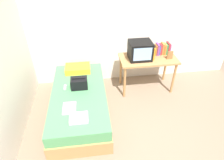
% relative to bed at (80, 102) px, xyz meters
% --- Properties ---
extents(ground_plane, '(8.00, 8.00, 0.00)m').
position_rel_bed_xyz_m(ground_plane, '(0.98, -0.90, -0.24)').
color(ground_plane, '#84705B').
extents(wall_back, '(5.20, 0.10, 2.60)m').
position_rel_bed_xyz_m(wall_back, '(0.98, 1.10, 1.06)').
color(wall_back, silver).
rests_on(wall_back, ground).
extents(bed, '(1.00, 2.00, 0.48)m').
position_rel_bed_xyz_m(bed, '(0.00, 0.00, 0.00)').
color(bed, '#B27F4C').
rests_on(bed, ground).
extents(desk, '(1.16, 0.60, 0.76)m').
position_rel_bed_xyz_m(desk, '(1.44, 0.58, 0.43)').
color(desk, '#B27F4C').
rests_on(desk, ground).
extents(tv, '(0.44, 0.39, 0.36)m').
position_rel_bed_xyz_m(tv, '(1.25, 0.58, 0.71)').
color(tv, black).
rests_on(tv, desk).
extents(water_bottle, '(0.07, 0.07, 0.25)m').
position_rel_bed_xyz_m(water_bottle, '(1.50, 0.49, 0.65)').
color(water_bottle, orange).
rests_on(water_bottle, desk).
extents(book_row, '(0.32, 0.17, 0.25)m').
position_rel_bed_xyz_m(book_row, '(1.77, 0.72, 0.64)').
color(book_row, '#CC7233').
rests_on(book_row, desk).
extents(picture_frame, '(0.11, 0.02, 0.17)m').
position_rel_bed_xyz_m(picture_frame, '(1.85, 0.48, 0.61)').
color(picture_frame, olive).
rests_on(picture_frame, desk).
extents(pillow, '(0.51, 0.34, 0.12)m').
position_rel_bed_xyz_m(pillow, '(-0.01, 0.72, 0.30)').
color(pillow, yellow).
rests_on(pillow, bed).
extents(handbag, '(0.30, 0.20, 0.22)m').
position_rel_bed_xyz_m(handbag, '(0.02, 0.14, 0.34)').
color(handbag, black).
rests_on(handbag, bed).
extents(magazine, '(0.21, 0.29, 0.01)m').
position_rel_bed_xyz_m(magazine, '(-0.14, -0.39, 0.25)').
color(magazine, white).
rests_on(magazine, bed).
extents(remote_dark, '(0.04, 0.16, 0.02)m').
position_rel_bed_xyz_m(remote_dark, '(0.06, -0.59, 0.25)').
color(remote_dark, black).
rests_on(remote_dark, bed).
extents(remote_silver, '(0.04, 0.14, 0.02)m').
position_rel_bed_xyz_m(remote_silver, '(-0.24, 0.17, 0.25)').
color(remote_silver, '#B7B7BC').
rests_on(remote_silver, bed).
extents(folded_towel, '(0.28, 0.22, 0.05)m').
position_rel_bed_xyz_m(folded_towel, '(0.02, -0.66, 0.27)').
color(folded_towel, white).
rests_on(folded_towel, bed).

